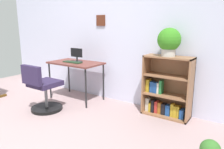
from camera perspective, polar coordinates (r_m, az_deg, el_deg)
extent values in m
cube|color=silver|center=(4.23, -2.99, 10.09)|extent=(5.20, 0.10, 2.40)
cube|color=#562718|center=(4.15, -2.99, 14.09)|extent=(0.19, 0.02, 0.20)
cube|color=brown|center=(4.13, -9.58, 3.04)|extent=(1.00, 0.59, 0.03)
cylinder|color=black|center=(4.37, -16.08, -1.64)|extent=(0.03, 0.03, 0.70)
cylinder|color=black|center=(3.73, -6.92, -3.73)|extent=(0.03, 0.03, 0.70)
cylinder|color=black|center=(4.70, -11.35, -0.36)|extent=(0.03, 0.03, 0.70)
cylinder|color=black|center=(4.11, -2.27, -2.06)|extent=(0.03, 0.03, 0.70)
cylinder|color=#262628|center=(4.16, -9.21, 3.41)|extent=(0.20, 0.20, 0.01)
cylinder|color=#262628|center=(4.15, -9.23, 4.07)|extent=(0.03, 0.03, 0.08)
cube|color=black|center=(4.13, -9.39, 5.74)|extent=(0.27, 0.02, 0.16)
cube|color=#1D341F|center=(4.09, -10.43, 3.24)|extent=(0.39, 0.13, 0.02)
cylinder|color=black|center=(3.89, -16.81, -8.53)|extent=(0.52, 0.52, 0.05)
cylinder|color=slate|center=(3.82, -17.02, -5.57)|extent=(0.05, 0.05, 0.37)
cube|color=#2D2243|center=(3.76, -17.25, -2.28)|extent=(0.44, 0.44, 0.08)
cube|color=#2D2243|center=(3.57, -20.58, -0.19)|extent=(0.42, 0.07, 0.30)
cube|color=#8A5E3F|center=(3.59, 9.03, -2.33)|extent=(0.02, 0.30, 0.96)
cube|color=#8A5E3F|center=(3.36, 20.05, -4.03)|extent=(0.02, 0.30, 0.96)
cube|color=#8A5E3F|center=(3.36, 14.81, 4.51)|extent=(0.73, 0.30, 0.02)
cube|color=#8A5E3F|center=(3.61, 13.93, -10.30)|extent=(0.73, 0.30, 0.02)
cube|color=#8A5E3F|center=(3.58, 15.12, -2.64)|extent=(0.73, 0.02, 0.96)
cube|color=#8A5E3F|center=(3.50, 14.23, -5.28)|extent=(0.69, 0.28, 0.02)
cube|color=#8A5E3F|center=(3.41, 14.52, -0.38)|extent=(0.69, 0.28, 0.02)
cube|color=beige|center=(3.66, 9.51, -7.73)|extent=(0.06, 0.10, 0.21)
cube|color=#B79323|center=(3.66, 10.23, -8.35)|extent=(0.04, 0.12, 0.15)
cube|color=black|center=(3.63, 10.94, -8.11)|extent=(0.05, 0.12, 0.20)
cube|color=#B22D28|center=(3.61, 11.76, -8.35)|extent=(0.05, 0.11, 0.19)
cube|color=#99591E|center=(3.60, 12.57, -8.59)|extent=(0.05, 0.09, 0.18)
cube|color=black|center=(3.57, 13.57, -8.81)|extent=(0.06, 0.10, 0.18)
cube|color=#1E478C|center=(3.55, 14.68, -9.08)|extent=(0.07, 0.11, 0.17)
cube|color=#B79323|center=(3.53, 15.71, -8.99)|extent=(0.04, 0.09, 0.20)
cube|color=#B79323|center=(3.52, 16.50, -9.32)|extent=(0.05, 0.10, 0.18)
cube|color=#B79323|center=(3.51, 17.22, -9.42)|extent=(0.03, 0.09, 0.18)
cube|color=#1E478C|center=(3.50, 18.11, -9.88)|extent=(0.06, 0.13, 0.14)
cube|color=#B79323|center=(3.56, 9.66, -2.81)|extent=(0.05, 0.12, 0.20)
cube|color=#1E478C|center=(3.54, 10.67, -3.18)|extent=(0.06, 0.10, 0.17)
cube|color=#1E478C|center=(3.52, 11.59, -3.38)|extent=(0.06, 0.11, 0.17)
cube|color=beige|center=(3.50, 12.29, -3.47)|extent=(0.03, 0.11, 0.17)
cube|color=#237238|center=(3.48, 12.91, -3.21)|extent=(0.04, 0.11, 0.22)
cylinder|color=#B7B2A8|center=(3.33, 14.67, 5.61)|extent=(0.20, 0.20, 0.11)
sphere|color=#34801D|center=(3.32, 14.87, 8.92)|extent=(0.35, 0.35, 0.35)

